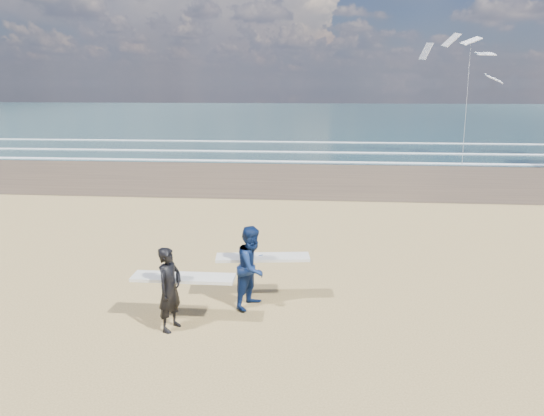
{
  "coord_description": "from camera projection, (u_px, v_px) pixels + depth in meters",
  "views": [
    {
      "loc": [
        3.05,
        -9.0,
        5.05
      ],
      "look_at": [
        1.77,
        6.0,
        1.18
      ],
      "focal_mm": 32.0,
      "sensor_mm": 36.0,
      "label": 1
    }
  ],
  "objects": [
    {
      "name": "ocean",
      "position": [
        420.0,
        116.0,
        78.02
      ],
      "size": [
        220.0,
        100.0,
        0.02
      ],
      "primitive_type": "cube",
      "color": "#1B363C",
      "rests_on": "ground"
    },
    {
      "name": "surfer_near",
      "position": [
        172.0,
        288.0,
        10.1
      ],
      "size": [
        2.2,
        1.0,
        1.82
      ],
      "color": "black",
      "rests_on": "ground"
    },
    {
      "name": "kite_1",
      "position": [
        468.0,
        83.0,
        32.21
      ],
      "size": [
        5.98,
        4.76,
        9.04
      ],
      "color": "slate",
      "rests_on": "ground"
    },
    {
      "name": "foam_breakers",
      "position": [
        544.0,
        154.0,
        35.64
      ],
      "size": [
        220.0,
        11.7,
        0.05
      ],
      "color": "white",
      "rests_on": "ground"
    },
    {
      "name": "surfer_far",
      "position": [
        253.0,
        266.0,
        11.15
      ],
      "size": [
        2.25,
        1.32,
        1.94
      ],
      "color": "#0D1F4B",
      "rests_on": "ground"
    }
  ]
}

